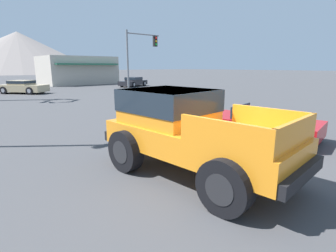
{
  "coord_description": "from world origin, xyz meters",
  "views": [
    {
      "loc": [
        -4.56,
        -3.86,
        2.46
      ],
      "look_at": [
        -0.33,
        1.02,
        0.99
      ],
      "focal_mm": 28.0,
      "sensor_mm": 36.0,
      "label": 1
    }
  ],
  "objects_px": {
    "orange_pickup_truck": "(186,127)",
    "parked_car_dark": "(133,82)",
    "parked_car_tan": "(23,87)",
    "traffic_light_main": "(140,51)",
    "red_convertible_car": "(253,124)"
  },
  "relations": [
    {
      "from": "orange_pickup_truck",
      "to": "parked_car_dark",
      "type": "relative_size",
      "value": 1.03
    },
    {
      "from": "parked_car_dark",
      "to": "parked_car_tan",
      "type": "xyz_separation_m",
      "value": [
        -12.65,
        -0.78,
        0.03
      ]
    },
    {
      "from": "parked_car_dark",
      "to": "parked_car_tan",
      "type": "distance_m",
      "value": 12.67
    },
    {
      "from": "parked_car_dark",
      "to": "traffic_light_main",
      "type": "distance_m",
      "value": 10.31
    },
    {
      "from": "parked_car_dark",
      "to": "red_convertible_car",
      "type": "bearing_deg",
      "value": 130.08
    },
    {
      "from": "red_convertible_car",
      "to": "parked_car_tan",
      "type": "bearing_deg",
      "value": 86.17
    },
    {
      "from": "orange_pickup_truck",
      "to": "red_convertible_car",
      "type": "bearing_deg",
      "value": 4.82
    },
    {
      "from": "red_convertible_car",
      "to": "parked_car_dark",
      "type": "height_order",
      "value": "parked_car_dark"
    },
    {
      "from": "orange_pickup_truck",
      "to": "parked_car_dark",
      "type": "bearing_deg",
      "value": 54.22
    },
    {
      "from": "parked_car_tan",
      "to": "orange_pickup_truck",
      "type": "bearing_deg",
      "value": 47.93
    },
    {
      "from": "orange_pickup_truck",
      "to": "red_convertible_car",
      "type": "height_order",
      "value": "orange_pickup_truck"
    },
    {
      "from": "parked_car_tan",
      "to": "parked_car_dark",
      "type": "bearing_deg",
      "value": 145.38
    },
    {
      "from": "red_convertible_car",
      "to": "parked_car_tan",
      "type": "distance_m",
      "value": 22.34
    },
    {
      "from": "parked_car_tan",
      "to": "traffic_light_main",
      "type": "bearing_deg",
      "value": 97.08
    },
    {
      "from": "red_convertible_car",
      "to": "traffic_light_main",
      "type": "relative_size",
      "value": 0.86
    }
  ]
}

